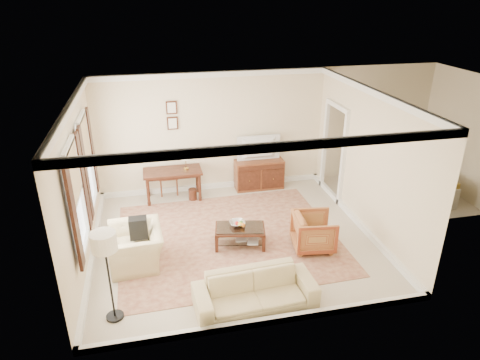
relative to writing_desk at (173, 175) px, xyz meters
name	(u,v)px	position (x,y,z in m)	size (l,w,h in m)	color
room_shell	(233,120)	(1.03, -2.06, 1.85)	(5.51, 5.01, 2.91)	beige
annex_bedroom	(405,181)	(5.52, -0.91, -0.29)	(3.00, 2.70, 2.90)	beige
window_front	(76,198)	(-1.67, -2.76, 0.92)	(0.12, 1.56, 1.80)	#CCB284
window_rear	(87,162)	(-1.67, -1.16, 0.92)	(0.12, 1.56, 1.80)	#CCB284
doorway	(333,153)	(3.74, -0.56, 0.45)	(0.10, 1.12, 2.25)	white
rug	(228,238)	(0.93, -2.01, -0.62)	(4.29, 3.68, 0.01)	brown
writing_desk	(173,175)	(0.00, 0.00, 0.00)	(1.35, 0.67, 0.74)	#4E2416
desk_chair	(168,173)	(-0.10, 0.35, -0.10)	(0.45, 0.45, 1.05)	brown
desk_lamp	(186,159)	(0.32, 0.00, 0.36)	(0.32, 0.32, 0.50)	silver
framed_prints	(172,115)	(0.10, 0.41, 1.31)	(0.25, 0.04, 0.68)	#4E2416
sideboard	(259,174)	(2.14, 0.18, -0.26)	(1.20, 0.46, 0.74)	brown
tv	(260,141)	(2.14, 0.16, 0.62)	(1.02, 0.59, 0.13)	black
coffee_table	(240,231)	(1.11, -2.31, -0.32)	(1.05, 0.73, 0.41)	#4E2416
fruit_bowl	(237,223)	(1.08, -2.22, -0.17)	(0.42, 0.42, 0.10)	silver
book_a	(236,238)	(1.03, -2.29, -0.46)	(0.28, 0.04, 0.38)	brown
book_b	(247,241)	(1.23, -2.44, -0.47)	(0.28, 0.03, 0.38)	brown
striped_armchair	(314,230)	(2.47, -2.70, -0.24)	(0.76, 0.71, 0.78)	brown
club_armchair	(136,241)	(-0.85, -2.49, -0.16)	(1.07, 0.70, 0.94)	beige
backpack	(138,226)	(-0.78, -2.40, 0.09)	(0.32, 0.22, 0.40)	black
sofa	(255,286)	(0.97, -4.07, -0.25)	(1.92, 0.56, 0.75)	beige
floor_lamp	(105,248)	(-1.20, -3.88, 0.63)	(0.37, 0.37, 1.50)	black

